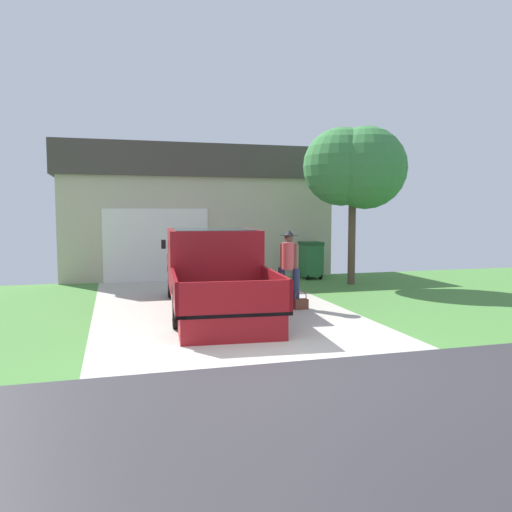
# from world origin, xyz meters

# --- Properties ---
(ground) EXTENTS (29.20, 18.60, 0.18)m
(ground) POSITION_xyz_m (0.00, -1.86, -0.01)
(ground) COLOR #B7B1A4
(pickup_truck) EXTENTS (2.27, 5.29, 1.71)m
(pickup_truck) POSITION_xyz_m (-0.10, 4.17, 0.77)
(pickup_truck) COLOR maroon
(pickup_truck) RESTS_ON ground
(person_with_hat) EXTENTS (0.40, 0.41, 1.68)m
(person_with_hat) POSITION_xyz_m (1.50, 3.83, 0.94)
(person_with_hat) COLOR navy
(person_with_hat) RESTS_ON ground
(handbag) EXTENTS (0.30, 0.19, 0.40)m
(handbag) POSITION_xyz_m (1.67, 3.55, 0.13)
(handbag) COLOR brown
(handbag) RESTS_ON ground
(house_with_garage) EXTENTS (8.77, 6.53, 4.13)m
(house_with_garage) POSITION_xyz_m (0.50, 11.97, 2.09)
(house_with_garage) COLOR #B8B398
(house_with_garage) RESTS_ON ground
(front_yard_tree) EXTENTS (2.83, 2.51, 4.43)m
(front_yard_tree) POSITION_xyz_m (4.38, 6.56, 3.30)
(front_yard_tree) COLOR brown
(front_yard_tree) RESTS_ON ground
(wheeled_trash_bin) EXTENTS (0.60, 0.72, 1.14)m
(wheeled_trash_bin) POSITION_xyz_m (3.72, 8.11, 0.62)
(wheeled_trash_bin) COLOR #286B38
(wheeled_trash_bin) RESTS_ON ground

